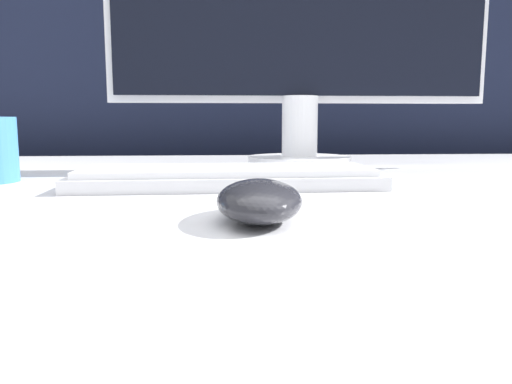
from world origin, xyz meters
TOP-DOWN VIEW (x-y plane):
  - partition_panel at (0.00, 0.68)m, footprint 5.00×0.03m
  - computer_mouse_near at (0.01, -0.23)m, footprint 0.08×0.12m
  - keyboard at (-0.01, -0.02)m, footprint 0.38×0.14m
  - monitor at (0.12, 0.22)m, footprint 0.64×0.18m

SIDE VIEW (x-z plane):
  - partition_panel at x=0.00m, z-range 0.00..1.24m
  - keyboard at x=-0.01m, z-range 0.77..0.80m
  - computer_mouse_near at x=0.01m, z-range 0.77..0.81m
  - monitor at x=0.12m, z-range 0.80..1.24m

